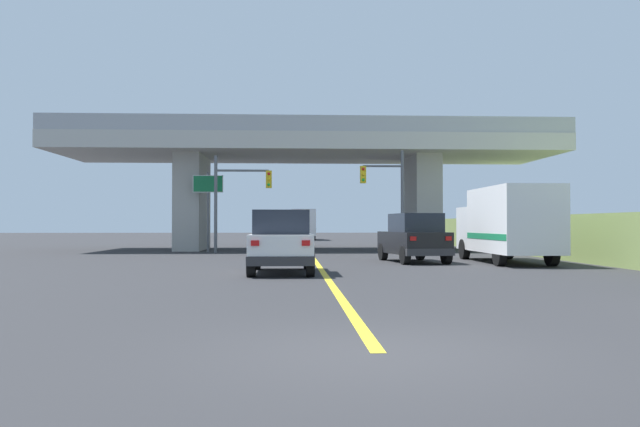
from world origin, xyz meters
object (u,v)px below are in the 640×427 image
(highway_sign, at_px, (208,193))
(traffic_signal_nearside, at_px, (389,190))
(suv_crossing, at_px, (414,238))
(sedan_oncoming, at_px, (289,232))
(semi_truck_distant, at_px, (303,224))
(suv_lead, at_px, (282,242))
(box_truck, at_px, (507,223))
(traffic_signal_farside, at_px, (235,192))

(highway_sign, bearing_deg, traffic_signal_nearside, -7.02)
(suv_crossing, height_order, sedan_oncoming, same)
(traffic_signal_nearside, bearing_deg, semi_truck_distant, 98.23)
(suv_lead, relative_size, box_truck, 0.61)
(suv_crossing, height_order, box_truck, box_truck)
(suv_lead, relative_size, semi_truck_distant, 0.58)
(box_truck, relative_size, traffic_signal_nearside, 1.24)
(suv_lead, distance_m, suv_crossing, 7.80)
(highway_sign, bearing_deg, semi_truck_distant, 77.74)
(traffic_signal_farside, bearing_deg, semi_truck_distant, 81.45)
(sedan_oncoming, bearing_deg, traffic_signal_nearside, -62.07)
(suv_crossing, bearing_deg, suv_lead, -141.51)
(suv_crossing, distance_m, semi_truck_distant, 37.99)
(traffic_signal_nearside, bearing_deg, suv_crossing, -92.25)
(highway_sign, bearing_deg, suv_lead, -74.44)
(suv_crossing, bearing_deg, highway_sign, 126.37)
(suv_lead, distance_m, box_truck, 10.43)
(traffic_signal_nearside, relative_size, highway_sign, 1.26)
(box_truck, xyz_separation_m, traffic_signal_nearside, (-3.38, 9.58, 1.89))
(suv_crossing, bearing_deg, sedan_oncoming, 97.44)
(semi_truck_distant, bearing_deg, suv_lead, -92.10)
(highway_sign, bearing_deg, suv_crossing, -46.09)
(box_truck, relative_size, semi_truck_distant, 0.95)
(suv_lead, bearing_deg, highway_sign, 105.56)
(suv_lead, height_order, semi_truck_distant, semi_truck_distant)
(suv_crossing, xyz_separation_m, traffic_signal_nearside, (0.35, 8.94, 2.49))
(suv_lead, xyz_separation_m, traffic_signal_farside, (-2.75, 14.54, 2.33))
(highway_sign, distance_m, semi_truck_distant, 28.30)
(suv_lead, relative_size, traffic_signal_nearside, 0.76)
(suv_lead, xyz_separation_m, box_truck, (9.14, 4.98, 0.60))
(box_truck, bearing_deg, suv_crossing, 170.34)
(traffic_signal_nearside, relative_size, semi_truck_distant, 0.77)
(suv_lead, bearing_deg, box_truck, 28.56)
(suv_lead, xyz_separation_m, suv_crossing, (5.41, 5.61, -0.00))
(highway_sign, bearing_deg, sedan_oncoming, 63.37)
(sedan_oncoming, bearing_deg, suv_lead, -90.50)
(suv_lead, xyz_separation_m, sedan_oncoming, (0.22, 25.02, -0.00))
(sedan_oncoming, distance_m, highway_sign, 10.57)
(traffic_signal_farside, xyz_separation_m, highway_sign, (-1.66, 1.27, 0.02))
(traffic_signal_farside, distance_m, semi_truck_distant, 29.24)
(box_truck, xyz_separation_m, sedan_oncoming, (-8.93, 20.04, -0.60))
(suv_crossing, relative_size, sedan_oncoming, 1.02)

